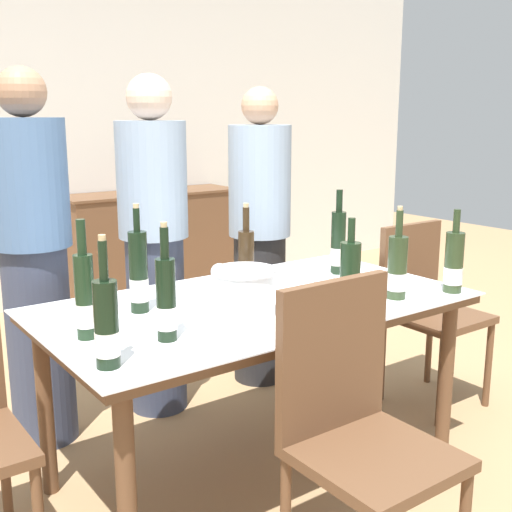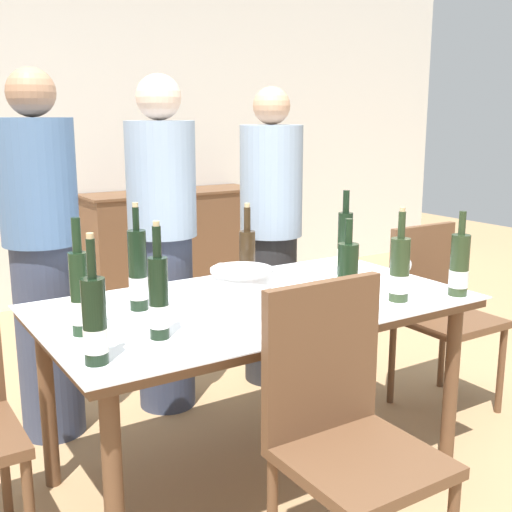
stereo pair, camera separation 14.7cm
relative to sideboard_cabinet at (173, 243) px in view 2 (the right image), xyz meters
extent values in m
plane|color=#A37F56|center=(-0.89, -2.64, -0.43)|extent=(12.00, 12.00, 0.00)
cube|color=silver|center=(-0.89, 0.29, 0.97)|extent=(8.00, 0.10, 2.80)
cube|color=brown|center=(0.00, 0.00, -0.01)|extent=(1.38, 0.44, 0.83)
cube|color=brown|center=(0.00, 0.00, 0.41)|extent=(1.42, 0.46, 0.02)
cylinder|color=brown|center=(-1.62, -3.00, -0.08)|extent=(0.06, 0.06, 0.69)
cylinder|color=brown|center=(-0.16, -3.00, -0.08)|extent=(0.06, 0.06, 0.69)
cylinder|color=brown|center=(-1.62, -2.28, -0.08)|extent=(0.06, 0.06, 0.69)
cylinder|color=brown|center=(-0.16, -2.28, -0.08)|extent=(0.06, 0.06, 0.69)
cube|color=brown|center=(-0.89, -2.64, 0.28)|extent=(1.62, 0.88, 0.04)
cube|color=white|center=(-0.89, -2.64, 0.31)|extent=(1.65, 0.91, 0.01)
cylinder|color=white|center=(-1.03, -2.76, 0.39)|extent=(0.21, 0.21, 0.17)
cylinder|color=white|center=(-1.03, -2.76, 0.48)|extent=(0.23, 0.23, 0.01)
cylinder|color=black|center=(-1.38, -2.83, 0.44)|extent=(0.06, 0.06, 0.27)
cylinder|color=white|center=(-1.38, -2.83, 0.38)|extent=(0.07, 0.07, 0.07)
cylinder|color=black|center=(-1.38, -2.83, 0.63)|extent=(0.03, 0.03, 0.10)
cylinder|color=tan|center=(-1.38, -2.83, 0.68)|extent=(0.02, 0.02, 0.02)
cylinder|color=black|center=(-1.62, -2.93, 0.44)|extent=(0.07, 0.07, 0.26)
cylinder|color=white|center=(-1.62, -2.93, 0.38)|extent=(0.07, 0.07, 0.07)
cylinder|color=black|center=(-1.62, -2.93, 0.62)|extent=(0.03, 0.03, 0.11)
cylinder|color=tan|center=(-1.62, -2.93, 0.69)|extent=(0.02, 0.02, 0.02)
cylinder|color=black|center=(-1.58, -2.66, 0.45)|extent=(0.06, 0.06, 0.28)
cylinder|color=white|center=(-1.58, -2.66, 0.39)|extent=(0.06, 0.06, 0.08)
cylinder|color=black|center=(-1.58, -2.66, 0.64)|extent=(0.03, 0.03, 0.11)
cylinder|color=black|center=(-1.31, -2.50, 0.46)|extent=(0.07, 0.07, 0.30)
cylinder|color=white|center=(-1.31, -2.50, 0.39)|extent=(0.07, 0.07, 0.08)
cylinder|color=black|center=(-1.31, -2.50, 0.65)|extent=(0.02, 0.02, 0.09)
cylinder|color=tan|center=(-1.31, -2.50, 0.70)|extent=(0.02, 0.02, 0.02)
cylinder|color=#332314|center=(-0.88, -2.56, 0.44)|extent=(0.06, 0.06, 0.26)
cylinder|color=white|center=(-0.88, -2.56, 0.38)|extent=(0.06, 0.06, 0.07)
cylinder|color=#332314|center=(-0.88, -2.56, 0.62)|extent=(0.03, 0.03, 0.09)
cylinder|color=tan|center=(-0.88, -2.56, 0.67)|extent=(0.02, 0.02, 0.02)
cylinder|color=black|center=(-0.72, -2.99, 0.44)|extent=(0.07, 0.07, 0.27)
cylinder|color=white|center=(-0.72, -2.99, 0.38)|extent=(0.07, 0.07, 0.08)
cylinder|color=black|center=(-0.72, -2.99, 0.62)|extent=(0.03, 0.03, 0.09)
cylinder|color=black|center=(-0.32, -2.50, 0.45)|extent=(0.07, 0.07, 0.28)
cylinder|color=silver|center=(-0.32, -2.50, 0.39)|extent=(0.07, 0.07, 0.08)
cylinder|color=black|center=(-0.32, -2.50, 0.64)|extent=(0.03, 0.03, 0.10)
cylinder|color=#28381E|center=(-0.42, -2.93, 0.43)|extent=(0.08, 0.08, 0.25)
cylinder|color=white|center=(-0.42, -2.93, 0.38)|extent=(0.08, 0.08, 0.07)
cylinder|color=#28381E|center=(-0.42, -2.93, 0.61)|extent=(0.03, 0.03, 0.10)
cylinder|color=tan|center=(-0.42, -2.93, 0.67)|extent=(0.02, 0.02, 0.02)
cylinder|color=#28381E|center=(-0.16, -3.01, 0.43)|extent=(0.08, 0.08, 0.25)
cylinder|color=white|center=(-0.16, -3.01, 0.38)|extent=(0.08, 0.08, 0.07)
cylinder|color=#28381E|center=(-0.16, -3.01, 0.60)|extent=(0.03, 0.03, 0.09)
cylinder|color=white|center=(-0.30, -2.84, 0.31)|extent=(0.06, 0.06, 0.00)
cylinder|color=white|center=(-0.30, -2.84, 0.35)|extent=(0.01, 0.01, 0.08)
sphere|color=white|center=(-0.30, -2.84, 0.42)|extent=(0.07, 0.07, 0.07)
cylinder|color=white|center=(-0.73, -2.86, 0.31)|extent=(0.07, 0.07, 0.00)
cylinder|color=white|center=(-0.73, -2.86, 0.35)|extent=(0.01, 0.01, 0.07)
sphere|color=white|center=(-0.73, -2.86, 0.41)|extent=(0.08, 0.08, 0.08)
cylinder|color=white|center=(-0.94, -2.47, 0.31)|extent=(0.07, 0.07, 0.00)
cylinder|color=white|center=(-0.94, -2.47, 0.34)|extent=(0.01, 0.01, 0.06)
sphere|color=white|center=(-0.94, -2.47, 0.40)|extent=(0.07, 0.07, 0.07)
cylinder|color=brown|center=(-0.83, -3.23, -0.20)|extent=(0.03, 0.03, 0.45)
cube|color=brown|center=(-1.02, -3.41, 0.04)|extent=(0.42, 0.42, 0.04)
cube|color=brown|center=(-1.02, -3.22, 0.30)|extent=(0.42, 0.04, 0.48)
cylinder|color=brown|center=(0.05, -2.83, -0.21)|extent=(0.03, 0.03, 0.44)
cylinder|color=brown|center=(0.42, -2.83, -0.21)|extent=(0.03, 0.03, 0.44)
cylinder|color=brown|center=(0.05, -2.46, -0.21)|extent=(0.03, 0.03, 0.44)
cylinder|color=brown|center=(0.42, -2.46, -0.21)|extent=(0.03, 0.03, 0.44)
cube|color=brown|center=(0.23, -2.64, 0.03)|extent=(0.42, 0.42, 0.04)
cube|color=brown|center=(0.23, -2.45, 0.26)|extent=(0.42, 0.04, 0.43)
cylinder|color=brown|center=(-1.82, -2.46, -0.20)|extent=(0.03, 0.03, 0.44)
cylinder|color=#383F56|center=(-1.49, -1.84, 0.02)|extent=(0.28, 0.28, 0.89)
cylinder|color=#4C6B93|center=(-1.49, -1.84, 0.74)|extent=(0.33, 0.33, 0.54)
sphere|color=#A37556|center=(-1.49, -1.84, 1.11)|extent=(0.21, 0.21, 0.21)
cylinder|color=#383F56|center=(-0.92, -1.86, 0.01)|extent=(0.28, 0.28, 0.87)
cylinder|color=#8C9EB2|center=(-0.92, -1.86, 0.72)|extent=(0.33, 0.33, 0.54)
sphere|color=beige|center=(-0.92, -1.86, 1.10)|extent=(0.21, 0.21, 0.21)
cylinder|color=#262628|center=(-0.29, -1.86, -0.02)|extent=(0.28, 0.28, 0.81)
cylinder|color=#8C9EB2|center=(-0.29, -1.86, 0.68)|extent=(0.33, 0.33, 0.58)
sphere|color=tan|center=(-0.29, -1.86, 1.06)|extent=(0.19, 0.19, 0.19)
camera|label=1|loc=(-2.30, -4.58, 1.02)|focal=45.00mm
camera|label=2|loc=(-2.18, -4.66, 1.02)|focal=45.00mm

